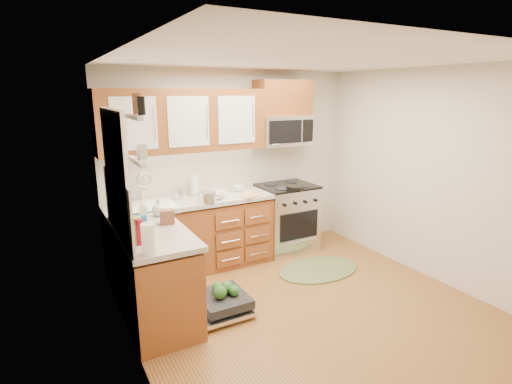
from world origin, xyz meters
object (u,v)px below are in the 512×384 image
microwave (283,130)px  paper_towel_roll (149,239)px  sink (149,216)px  stock_pot (207,197)px  bowl_b (213,195)px  bowl_a (214,195)px  skillet (295,188)px  range (286,218)px  cutting_board (250,196)px  rug (319,269)px  upper_cabinets (184,121)px  dishwasher (219,304)px  cup (238,188)px

microwave → paper_towel_roll: 2.84m
sink → stock_pot: size_ratio=2.86×
microwave → bowl_b: microwave is taller
microwave → bowl_b: bearing=-169.1°
sink → bowl_a: size_ratio=2.15×
microwave → skillet: (-0.03, -0.37, -0.73)m
range → cutting_board: size_ratio=3.64×
rug → bowl_b: 1.65m
skillet → bowl_a: (-1.08, 0.21, -0.01)m
range → rug: range is taller
sink → rug: 2.22m
upper_cabinets → cutting_board: bearing=-26.4°
dishwasher → stock_pot: bearing=73.7°
sink → paper_towel_roll: size_ratio=2.41×
upper_cabinets → sink: upper_cabinets is taller
rug → stock_pot: size_ratio=5.08×
rug → cup: size_ratio=9.39×
cutting_board → bowl_b: 0.48m
microwave → skillet: 0.82m
sink → dishwasher: sink is taller
upper_cabinets → bowl_b: (0.25, -0.25, -0.90)m
paper_towel_roll → bowl_b: paper_towel_roll is taller
dishwasher → cup: 1.71m
range → cup: (-0.71, 0.09, 0.50)m
range → rug: size_ratio=0.86×
rug → microwave: bearing=88.9°
range → bowl_a: size_ratio=3.29×
rug → bowl_b: bearing=148.1°
cutting_board → bowl_a: bearing=158.1°
stock_pot → microwave: bearing=14.6°
cup → dishwasher: bearing=-124.1°
skillet → cup: 0.76m
range → stock_pot: (-1.27, -0.21, 0.52)m
dishwasher → paper_towel_roll: size_ratio=2.72×
cutting_board → paper_towel_roll: paper_towel_roll is taller
stock_pot → cup: (0.56, 0.30, -0.02)m
rug → bowl_b: (-1.14, 0.71, 0.96)m
paper_towel_roll → bowl_a: (1.17, 1.41, -0.09)m
range → paper_towel_roll: size_ratio=3.69×
upper_cabinets → range: size_ratio=2.16×
microwave → rug: 1.93m
stock_pot → cutting_board: size_ratio=0.83×
upper_cabinets → microwave: (1.41, -0.02, -0.18)m
dishwasher → cup: size_ratio=5.96×
stock_pot → paper_towel_roll: paper_towel_roll is taller
sink → skillet: skillet is taller
range → bowl_b: (-1.15, -0.10, 0.50)m
range → cutting_board: bearing=-163.1°
range → paper_towel_roll: (-2.28, -1.45, 0.58)m
rug → skillet: bearing=91.5°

